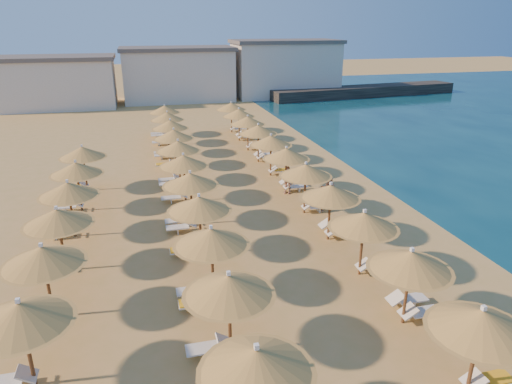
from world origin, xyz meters
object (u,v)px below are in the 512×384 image
object	(u,v)px
parasol_row_east	(295,162)
beachgoer_a	(322,198)
beachgoer_b	(329,191)
beachgoer_c	(287,180)
parasol_row_west	(187,170)
jetty	(365,91)

from	to	relation	value
parasol_row_east	beachgoer_a	world-z (taller)	parasol_row_east
parasol_row_east	beachgoer_a	xyz separation A→B (m)	(1.13, -1.71, -1.80)
parasol_row_east	beachgoer_b	bearing A→B (deg)	-24.48
beachgoer_c	beachgoer_b	bearing A→B (deg)	-17.69
parasol_row_west	jetty	bearing A→B (deg)	51.28
parasol_row_west	beachgoer_b	distance (m)	8.71
jetty	beachgoer_a	bearing A→B (deg)	-126.73
beachgoer_b	beachgoer_a	bearing A→B (deg)	-65.33
parasol_row_east	beachgoer_c	size ratio (longest dim) A/B	23.28
jetty	beachgoer_a	distance (m)	46.22
jetty	parasol_row_east	bearing A→B (deg)	-129.04
jetty	beachgoer_a	world-z (taller)	beachgoer_a
parasol_row_east	beachgoer_b	world-z (taller)	parasol_row_east
parasol_row_west	beachgoer_c	distance (m)	7.00
parasol_row_east	beachgoer_a	size ratio (longest dim) A/B	27.51
jetty	parasol_row_west	world-z (taller)	parasol_row_west
parasol_row_east	beachgoer_b	xyz separation A→B (m)	(1.93, -0.88, -1.69)
parasol_row_west	parasol_row_east	bearing A→B (deg)	0.00
jetty	beachgoer_b	world-z (taller)	beachgoer_b
beachgoer_b	beachgoer_c	xyz separation A→B (m)	(-1.88, 2.47, 0.03)
parasol_row_west	beachgoer_a	size ratio (longest dim) A/B	27.51
parasol_row_west	beachgoer_a	world-z (taller)	parasol_row_west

